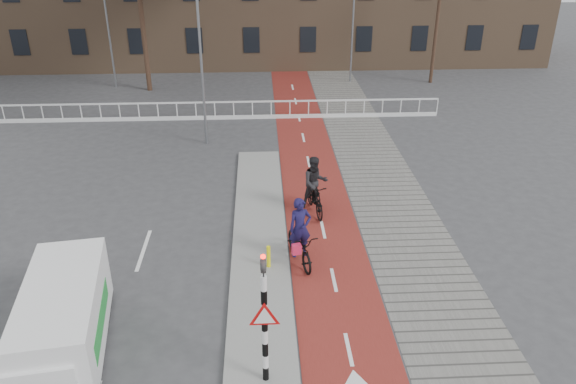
{
  "coord_description": "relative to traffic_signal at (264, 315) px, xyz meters",
  "views": [
    {
      "loc": [
        -0.59,
        -11.8,
        9.82
      ],
      "look_at": [
        0.28,
        5.0,
        1.5
      ],
      "focal_mm": 35.0,
      "sensor_mm": 36.0,
      "label": 1
    }
  ],
  "objects": [
    {
      "name": "ground",
      "position": [
        0.6,
        2.02,
        -1.99
      ],
      "size": [
        120.0,
        120.0,
        0.0
      ],
      "primitive_type": "plane",
      "color": "#38383A",
      "rests_on": "ground"
    },
    {
      "name": "tree_right",
      "position": [
        11.17,
        25.73,
        2.15
      ],
      "size": [
        0.22,
        0.22,
        8.27
      ],
      "primitive_type": "cylinder",
      "color": "#311E16",
      "rests_on": "ground"
    },
    {
      "name": "railing",
      "position": [
        -4.4,
        19.02,
        -1.68
      ],
      "size": [
        28.0,
        0.1,
        0.99
      ],
      "color": "silver",
      "rests_on": "ground"
    },
    {
      "name": "streetlight_left",
      "position": [
        -9.11,
        25.73,
        2.07
      ],
      "size": [
        0.12,
        0.12,
        8.12
      ],
      "primitive_type": "cylinder",
      "color": "slate",
      "rests_on": "ground"
    },
    {
      "name": "traffic_signal",
      "position": [
        0.0,
        0.0,
        0.0
      ],
      "size": [
        0.8,
        0.8,
        3.68
      ],
      "color": "black",
      "rests_on": "curb_island"
    },
    {
      "name": "sidewalk",
      "position": [
        4.9,
        12.02,
        -1.98
      ],
      "size": [
        3.0,
        60.0,
        0.01
      ],
      "primitive_type": "cube",
      "color": "slate",
      "rests_on": "ground"
    },
    {
      "name": "bollard",
      "position": [
        0.16,
        4.68,
        -1.51
      ],
      "size": [
        0.12,
        0.12,
        0.72
      ],
      "primitive_type": "cylinder",
      "color": "yellow",
      "rests_on": "curb_island"
    },
    {
      "name": "bike_lane",
      "position": [
        2.1,
        12.02,
        -1.98
      ],
      "size": [
        2.5,
        60.0,
        0.01
      ],
      "primitive_type": "cube",
      "color": "maroon",
      "rests_on": "ground"
    },
    {
      "name": "streetlight_right",
      "position": [
        5.95,
        26.2,
        2.05
      ],
      "size": [
        0.12,
        0.12,
        8.08
      ],
      "primitive_type": "cylinder",
      "color": "slate",
      "rests_on": "ground"
    },
    {
      "name": "cyclist_near",
      "position": [
        1.15,
        5.09,
        -1.25
      ],
      "size": [
        1.26,
        2.25,
        2.19
      ],
      "rotation": [
        0.0,
        0.0,
        0.26
      ],
      "color": "black",
      "rests_on": "bike_lane"
    },
    {
      "name": "streetlight_near",
      "position": [
        -2.58,
        15.51,
        1.6
      ],
      "size": [
        0.12,
        0.12,
        7.18
      ],
      "primitive_type": "cylinder",
      "color": "slate",
      "rests_on": "ground"
    },
    {
      "name": "van",
      "position": [
        -4.9,
        1.43,
        -1.0
      ],
      "size": [
        2.36,
        4.57,
        1.88
      ],
      "rotation": [
        0.0,
        0.0,
        0.15
      ],
      "color": "white",
      "rests_on": "ground"
    },
    {
      "name": "curb_island",
      "position": [
        -0.1,
        6.02,
        -1.93
      ],
      "size": [
        1.8,
        16.0,
        0.12
      ],
      "primitive_type": "cube",
      "color": "gray",
      "rests_on": "ground"
    },
    {
      "name": "cyclist_far",
      "position": [
        1.91,
        8.28,
        -1.08
      ],
      "size": [
        1.06,
        2.14,
        2.19
      ],
      "rotation": [
        0.0,
        0.0,
        0.18
      ],
      "color": "black",
      "rests_on": "bike_lane"
    },
    {
      "name": "tree_mid",
      "position": [
        -6.85,
        24.87,
        2.17
      ],
      "size": [
        0.3,
        0.3,
        8.32
      ],
      "primitive_type": "cylinder",
      "color": "#311E16",
      "rests_on": "ground"
    }
  ]
}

